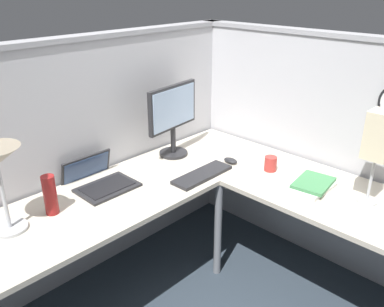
{
  "coord_description": "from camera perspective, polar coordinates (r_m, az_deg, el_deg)",
  "views": [
    {
      "loc": [
        -1.58,
        -1.28,
        1.89
      ],
      "look_at": [
        -0.03,
        0.22,
        0.94
      ],
      "focal_mm": 37.75,
      "sensor_mm": 36.0,
      "label": 1
    }
  ],
  "objects": [
    {
      "name": "cubicle_wall_back",
      "position": [
        2.7,
        -15.1,
        -1.13
      ],
      "size": [
        2.57,
        0.12,
        1.58
      ],
      "color": "#B2B2B7",
      "rests_on": "ground"
    },
    {
      "name": "monitor",
      "position": [
        2.76,
        -2.71,
        5.43
      ],
      "size": [
        0.46,
        0.2,
        0.5
      ],
      "color": "#232326",
      "rests_on": "desk"
    },
    {
      "name": "keyboard",
      "position": [
        2.55,
        1.47,
        -3.01
      ],
      "size": [
        0.43,
        0.14,
        0.02
      ],
      "primitive_type": "cube",
      "rotation": [
        0.0,
        0.0,
        0.01
      ],
      "color": "#232326",
      "rests_on": "desk"
    },
    {
      "name": "book_stack",
      "position": [
        2.51,
        16.53,
        -4.26
      ],
      "size": [
        0.3,
        0.23,
        0.04
      ],
      "color": "silver",
      "rests_on": "desk"
    },
    {
      "name": "ground_plane",
      "position": [
        2.77,
        3.87,
        -19.31
      ],
      "size": [
        6.8,
        6.8,
        0.0
      ],
      "primitive_type": "plane",
      "color": "#2D3842"
    },
    {
      "name": "desk",
      "position": [
        2.27,
        2.81,
        -10.01
      ],
      "size": [
        2.35,
        2.15,
        0.73
      ],
      "color": "beige",
      "rests_on": "ground"
    },
    {
      "name": "cubicle_wall_right",
      "position": [
        2.86,
        19.83,
        -0.26
      ],
      "size": [
        0.12,
        2.37,
        1.58
      ],
      "color": "#B2B2B7",
      "rests_on": "ground"
    },
    {
      "name": "computer_mouse",
      "position": [
        2.74,
        5.47,
        -1.0
      ],
      "size": [
        0.06,
        0.1,
        0.03
      ],
      "primitive_type": "ellipsoid",
      "color": "#232326",
      "rests_on": "desk"
    },
    {
      "name": "coffee_mug",
      "position": [
        2.66,
        10.96,
        -1.39
      ],
      "size": [
        0.08,
        0.08,
        0.1
      ],
      "primitive_type": "cylinder",
      "color": "#B2332D",
      "rests_on": "desk"
    },
    {
      "name": "thermos_flask",
      "position": [
        2.25,
        -19.42,
        -5.54
      ],
      "size": [
        0.07,
        0.07,
        0.22
      ],
      "primitive_type": "cylinder",
      "color": "maroon",
      "rests_on": "desk"
    },
    {
      "name": "desk_lamp_paper",
      "position": [
        2.33,
        24.95,
        1.98
      ],
      "size": [
        0.13,
        0.13,
        0.53
      ],
      "color": "#B7BABF",
      "rests_on": "desk"
    },
    {
      "name": "laptop",
      "position": [
        2.52,
        -13.13,
        -3.67
      ],
      "size": [
        0.34,
        0.38,
        0.22
      ],
      "color": "#232326",
      "rests_on": "desk"
    }
  ]
}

